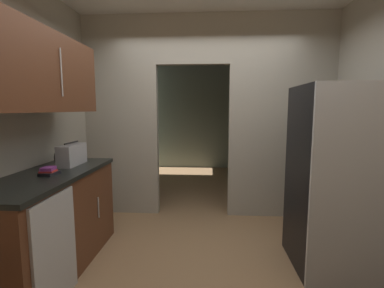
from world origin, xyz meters
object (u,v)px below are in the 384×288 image
(dishwasher, at_px, (56,252))
(book_stack, at_px, (49,171))
(refrigerator, at_px, (342,179))
(boombox, at_px, (72,155))

(dishwasher, bearing_deg, book_stack, 122.91)
(dishwasher, distance_m, book_stack, 0.72)
(dishwasher, height_order, book_stack, book_stack)
(dishwasher, relative_size, book_stack, 5.30)
(refrigerator, distance_m, dishwasher, 2.55)
(boombox, xyz_separation_m, book_stack, (0.01, -0.44, -0.08))
(refrigerator, xyz_separation_m, dishwasher, (-2.41, -0.71, -0.43))
(boombox, bearing_deg, book_stack, -88.36)
(boombox, distance_m, book_stack, 0.45)
(dishwasher, bearing_deg, boombox, 108.05)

